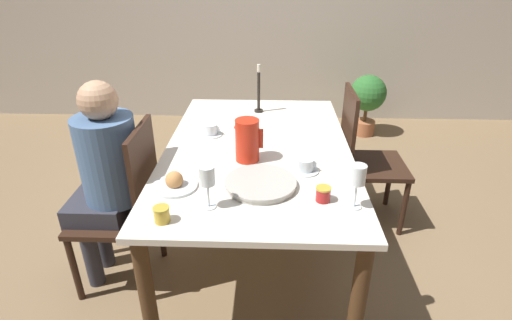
% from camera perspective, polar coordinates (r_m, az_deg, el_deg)
% --- Properties ---
extents(ground_plane, '(20.00, 20.00, 0.00)m').
position_cam_1_polar(ground_plane, '(2.63, 0.20, -12.82)').
color(ground_plane, '#7F6647').
extents(dining_table, '(1.03, 1.65, 0.73)m').
position_cam_1_polar(dining_table, '(2.27, 0.23, -0.36)').
color(dining_table, silver).
rests_on(dining_table, ground_plane).
extents(chair_person_side, '(0.42, 0.42, 0.94)m').
position_cam_1_polar(chair_person_side, '(2.26, -17.97, -6.22)').
color(chair_person_side, '#331E14').
rests_on(chair_person_side, ground_plane).
extents(chair_opposite, '(0.42, 0.42, 0.94)m').
position_cam_1_polar(chair_opposite, '(2.76, 15.06, 0.51)').
color(chair_opposite, '#331E14').
rests_on(chair_opposite, ground_plane).
extents(person_seated, '(0.39, 0.41, 1.17)m').
position_cam_1_polar(person_seated, '(2.22, -20.76, -1.47)').
color(person_seated, '#33333D').
rests_on(person_seated, ground_plane).
extents(red_pitcher, '(0.15, 0.12, 0.22)m').
position_cam_1_polar(red_pitcher, '(2.05, -1.26, 2.86)').
color(red_pitcher, red).
rests_on(red_pitcher, dining_table).
extents(wine_glass_water, '(0.07, 0.07, 0.20)m').
position_cam_1_polar(wine_glass_water, '(1.65, -6.99, -2.51)').
color(wine_glass_water, white).
rests_on(wine_glass_water, dining_table).
extents(wine_glass_juice, '(0.07, 0.07, 0.20)m').
position_cam_1_polar(wine_glass_juice, '(1.69, 14.34, -2.39)').
color(wine_glass_juice, white).
rests_on(wine_glass_juice, dining_table).
extents(teacup_near_person, '(0.14, 0.14, 0.07)m').
position_cam_1_polar(teacup_near_person, '(1.99, 7.06, -0.87)').
color(teacup_near_person, silver).
rests_on(teacup_near_person, dining_table).
extents(teacup_across, '(0.14, 0.14, 0.07)m').
position_cam_1_polar(teacup_across, '(2.40, -6.50, 4.22)').
color(teacup_across, silver).
rests_on(teacup_across, dining_table).
extents(serving_tray, '(0.33, 0.33, 0.03)m').
position_cam_1_polar(serving_tray, '(1.85, 0.64, -3.39)').
color(serving_tray, '#B7B2A8').
rests_on(serving_tray, dining_table).
extents(bread_plate, '(0.21, 0.21, 0.08)m').
position_cam_1_polar(bread_plate, '(1.88, -11.56, -3.22)').
color(bread_plate, silver).
rests_on(bread_plate, dining_table).
extents(jam_jar_amber, '(0.07, 0.07, 0.07)m').
position_cam_1_polar(jam_jar_amber, '(1.76, 9.58, -4.72)').
color(jam_jar_amber, '#A81E1E').
rests_on(jam_jar_amber, dining_table).
extents(jam_jar_red, '(0.07, 0.07, 0.07)m').
position_cam_1_polar(jam_jar_red, '(1.65, -13.33, -7.48)').
color(jam_jar_red, gold).
rests_on(jam_jar_red, dining_table).
extents(candlestick_tall, '(0.06, 0.06, 0.33)m').
position_cam_1_polar(candlestick_tall, '(2.72, 0.39, 9.44)').
color(candlestick_tall, black).
rests_on(candlestick_tall, dining_table).
extents(potted_plant, '(0.37, 0.37, 0.63)m').
position_cam_1_polar(potted_plant, '(4.27, 15.64, 8.57)').
color(potted_plant, '#A8603D').
rests_on(potted_plant, ground_plane).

